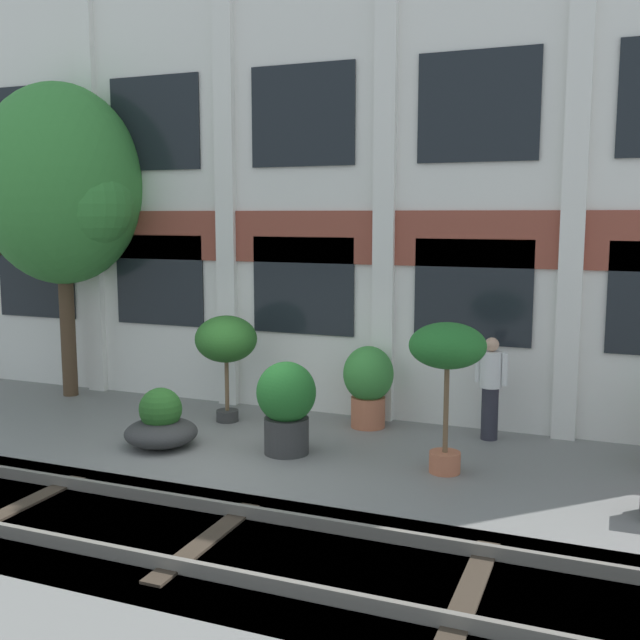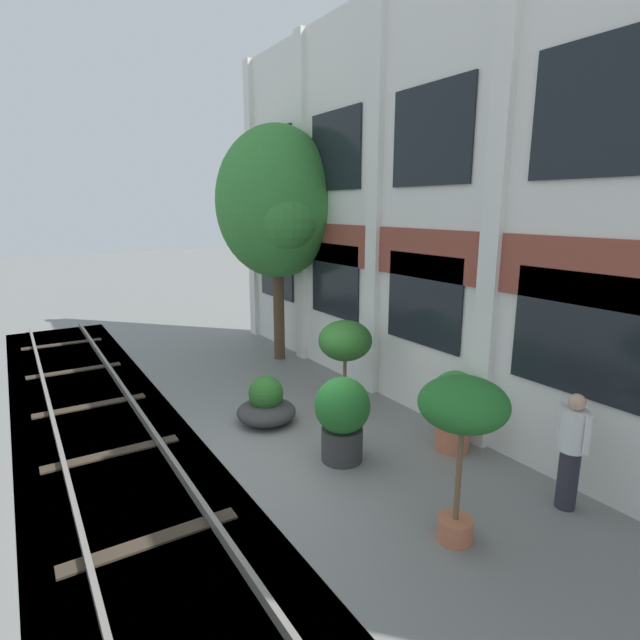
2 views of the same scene
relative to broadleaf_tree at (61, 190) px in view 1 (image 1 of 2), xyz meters
The scene contains 10 objects.
ground_plane 6.52m from the broadleaf_tree, 25.81° to the right, with size 80.00×80.00×0.00m, color slate.
apartment_facade 4.75m from the broadleaf_tree, 10.37° to the left, with size 15.17×0.64×8.01m.
rail_tracks 7.82m from the broadleaf_tree, 45.62° to the right, with size 22.81×2.80×0.43m.
broadleaf_tree is the anchor object (origin of this frame).
potted_plant_low_pan 4.56m from the broadleaf_tree, ahead, with size 1.04×1.04×1.81m.
potted_plant_tall_urn 8.23m from the broadleaf_tree, 12.09° to the right, with size 1.03×1.03×2.06m.
potted_plant_fluted_column 6.48m from the broadleaf_tree, 17.50° to the right, with size 0.87×0.87×1.37m.
potted_plant_wide_bowl 5.43m from the broadleaf_tree, 31.09° to the right, with size 1.10×1.10×0.90m.
potted_plant_glazed_jar 6.85m from the broadleaf_tree, ahead, with size 0.83×0.83×1.35m.
resident_by_doorway 8.61m from the broadleaf_tree, ahead, with size 0.52×0.34×1.61m.
Camera 1 is at (5.12, -9.14, 3.49)m, focal length 42.00 mm.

